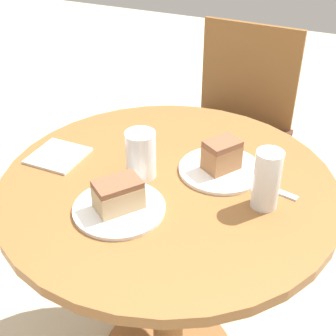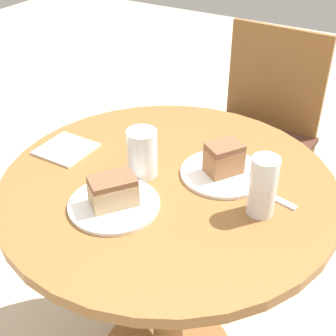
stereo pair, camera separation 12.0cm
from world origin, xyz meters
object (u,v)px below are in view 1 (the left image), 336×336
at_px(chair, 234,129).
at_px(cake_slice_far, 118,195).
at_px(glass_water, 141,156).
at_px(cake_slice_near, 222,155).
at_px(plate_far, 119,208).
at_px(plate_near, 221,169).
at_px(glass_lemonade, 266,184).

height_order(chair, cake_slice_far, chair).
bearing_deg(glass_water, cake_slice_far, -83.75).
xyz_separation_m(cake_slice_near, cake_slice_far, (-0.17, -0.26, -0.00)).
distance_m(chair, plate_far, 1.07).
height_order(plate_near, glass_water, glass_water).
bearing_deg(chair, cake_slice_near, -74.63).
relative_size(cake_slice_near, glass_water, 0.87).
distance_m(cake_slice_far, glass_water, 0.16).
bearing_deg(plate_far, cake_slice_far, 0.00).
bearing_deg(chair, plate_near, -74.63).
distance_m(chair, plate_near, 0.84).
xyz_separation_m(cake_slice_far, glass_lemonade, (0.32, 0.16, 0.02)).
height_order(plate_far, glass_lemonade, glass_lemonade).
height_order(plate_near, cake_slice_near, cake_slice_near).
relative_size(chair, plate_near, 3.99).
relative_size(glass_lemonade, glass_water, 1.17).
xyz_separation_m(plate_far, glass_water, (-0.02, 0.16, 0.06)).
bearing_deg(plate_near, glass_lemonade, -35.20).
height_order(cake_slice_far, glass_water, glass_water).
relative_size(plate_near, glass_lemonade, 1.49).
distance_m(plate_near, glass_lemonade, 0.19).
height_order(plate_far, glass_water, glass_water).
relative_size(plate_near, cake_slice_near, 2.01).
bearing_deg(plate_far, glass_lemonade, 26.73).
height_order(chair, cake_slice_near, chair).
xyz_separation_m(plate_far, cake_slice_far, (0.00, 0.00, 0.04)).
xyz_separation_m(plate_near, cake_slice_far, (-0.17, -0.26, 0.04)).
height_order(glass_lemonade, glass_water, glass_lemonade).
relative_size(plate_near, cake_slice_far, 1.73).
distance_m(cake_slice_far, glass_lemonade, 0.35).
distance_m(chair, cake_slice_near, 0.85).
bearing_deg(cake_slice_near, plate_near, -63.43).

